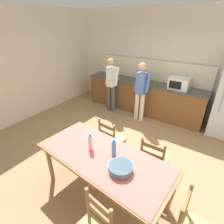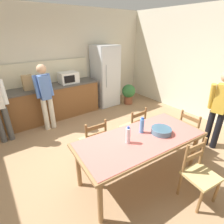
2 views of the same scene
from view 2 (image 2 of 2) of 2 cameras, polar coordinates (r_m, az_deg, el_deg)
ground_plane at (r=3.65m, az=-2.94°, el=-13.61°), size 8.32×8.32×0.00m
wall_back at (r=5.35m, az=-19.89°, el=14.73°), size 6.52×0.12×2.90m
wall_right at (r=5.43m, az=27.55°, el=13.57°), size 0.12×5.20×2.90m
kitchen_counter at (r=5.04m, az=-23.91°, el=1.82°), size 3.58×0.66×0.94m
counter_splashback at (r=5.12m, az=-26.25°, el=10.82°), size 3.54×0.03×0.60m
refrigerator at (r=5.71m, az=-2.14°, el=11.55°), size 0.71×0.73×1.90m
microwave at (r=5.11m, az=-14.05°, el=10.86°), size 0.50×0.39×0.30m
paper_bag at (r=4.81m, az=-25.77°, el=8.64°), size 0.24×0.16×0.36m
dining_table at (r=2.78m, az=9.35°, el=-9.63°), size 2.10×1.06×0.79m
bottle_near_centre at (r=2.53m, az=5.26°, el=-7.63°), size 0.07×0.07×0.27m
bottle_off_centre at (r=2.80m, az=9.72°, el=-4.42°), size 0.07×0.07×0.27m
serving_bowl at (r=2.89m, az=15.80°, el=-5.78°), size 0.32×0.32×0.09m
chair_head_end at (r=3.80m, az=24.33°, el=-6.27°), size 0.41×0.43×0.91m
chair_side_far_right at (r=3.66m, az=6.99°, el=-5.27°), size 0.42×0.40×0.91m
chair_side_far_left at (r=3.24m, az=-6.05°, el=-9.62°), size 0.45×0.44×0.91m
chair_side_near_right at (r=2.89m, az=26.50°, el=-17.55°), size 0.47×0.45×0.91m
person_at_counter at (r=4.44m, az=-20.92°, el=5.36°), size 0.40×0.28×1.61m
person_by_table at (r=4.02m, az=31.56°, el=1.31°), size 0.32×0.44×1.62m
potted_plant at (r=5.91m, az=5.44°, el=6.27°), size 0.44×0.44×0.67m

